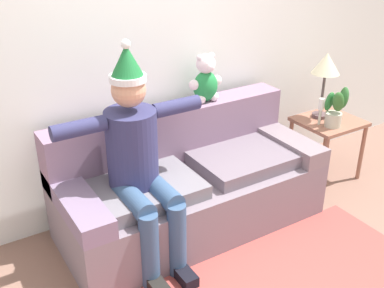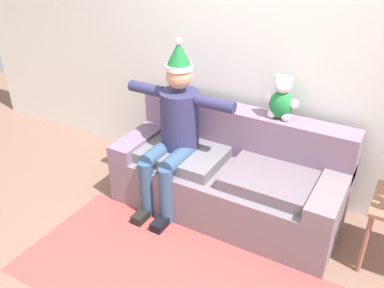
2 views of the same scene
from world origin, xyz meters
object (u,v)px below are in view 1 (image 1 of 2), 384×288
Objects in this scene: teddy_bear at (206,80)px; side_table at (328,129)px; candle_tall at (321,108)px; couch at (188,184)px; table_lamp at (326,67)px; person_seated at (139,158)px; potted_plant at (335,108)px.

side_table is (1.12, -0.29, -0.57)m from teddy_bear.
teddy_bear is 1.62× the size of candle_tall.
candle_tall is (1.29, -0.06, 0.37)m from couch.
table_lamp is at bearing 101.62° from side_table.
person_seated is 2.72× the size of side_table.
teddy_bear reaches higher than table_lamp.
person_seated is 1.93m from side_table.
couch is at bearing -177.55° from table_lamp.
table_lamp is 1.66× the size of potted_plant.
side_table is 0.96× the size of table_lamp.
potted_plant is 1.48× the size of candle_tall.
teddy_bear is at bearing 165.66° from side_table.
table_lamp reaches higher than side_table.
potted_plant is at bearing -20.65° from teddy_bear.
person_seated is at bearing -160.52° from couch.
couch is 0.66m from person_seated.
table_lamp is (1.41, 0.06, 0.68)m from couch.
table_lamp is at bearing 75.88° from potted_plant.
person_seated reaches higher than table_lamp.
couch is 0.81m from teddy_bear.
potted_plant is (-0.05, -0.21, -0.30)m from table_lamp.
person_seated is at bearing -176.09° from side_table.
potted_plant is at bearing -104.12° from table_lamp.
side_table is at bearing 3.91° from person_seated.
side_table is at bearing 56.55° from potted_plant.
couch is 3.41× the size of table_lamp.
teddy_bear is at bearing 159.35° from potted_plant.
person_seated is 1.76m from candle_tall.
potted_plant is at bearing -6.10° from couch.
couch is at bearing 177.47° from candle_tall.
couch is 5.66× the size of potted_plant.
person_seated reaches higher than side_table.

